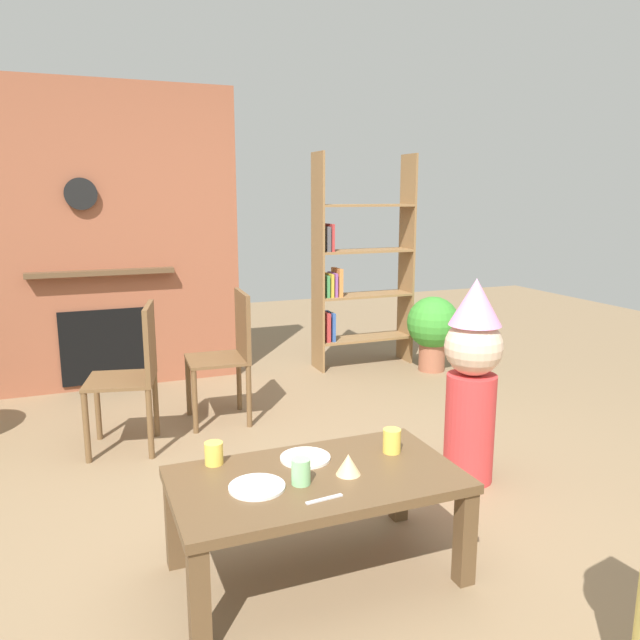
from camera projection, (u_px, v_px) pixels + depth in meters
name	position (u px, v px, depth m)	size (l,w,h in m)	color
ground_plane	(322.00, 513.00, 3.07)	(12.00, 12.00, 0.00)	#846B4C
brick_fireplace_feature	(99.00, 240.00, 4.89)	(2.20, 0.28, 2.40)	#935138
bookshelf	(357.00, 271.00, 5.55)	(0.90, 0.28, 1.90)	olive
coffee_table	(316.00, 490.00, 2.51)	(1.16, 0.64, 0.44)	brown
paper_cup_near_left	(392.00, 441.00, 2.71)	(0.08, 0.08, 0.10)	#F2CC4C
paper_cup_near_right	(214.00, 453.00, 2.59)	(0.08, 0.08, 0.09)	#F2CC4C
paper_cup_center	(301.00, 471.00, 2.41)	(0.08, 0.08, 0.10)	#8CD18C
paper_plate_front	(257.00, 487.00, 2.38)	(0.22, 0.22, 0.01)	white
paper_plate_rear	(305.00, 458.00, 2.65)	(0.21, 0.21, 0.01)	white
birthday_cake_slice	(348.00, 464.00, 2.50)	(0.10, 0.10, 0.09)	#EAC68C
table_fork	(324.00, 499.00, 2.29)	(0.15, 0.02, 0.01)	silver
child_in_pink	(472.00, 376.00, 3.32)	(0.31, 0.31, 1.12)	#D13838
dining_chair_left	(136.00, 368.00, 3.77)	(0.48, 0.48, 0.90)	brown
dining_chair_middle	(230.00, 348.00, 4.25)	(0.42, 0.42, 0.90)	brown
potted_plant_tall	(433.00, 327.00, 5.48)	(0.46, 0.46, 0.67)	#9E5B42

